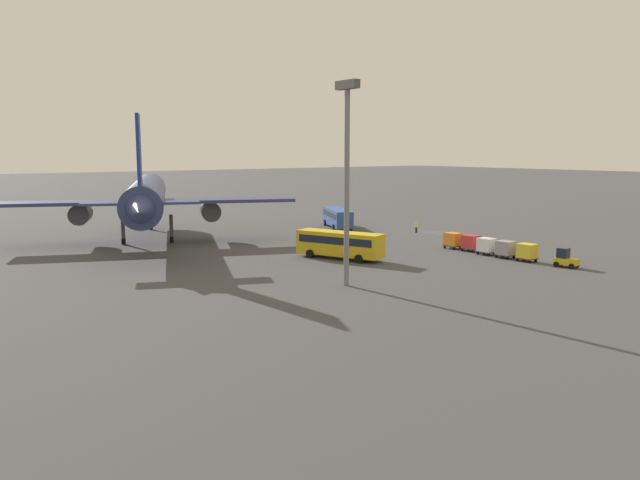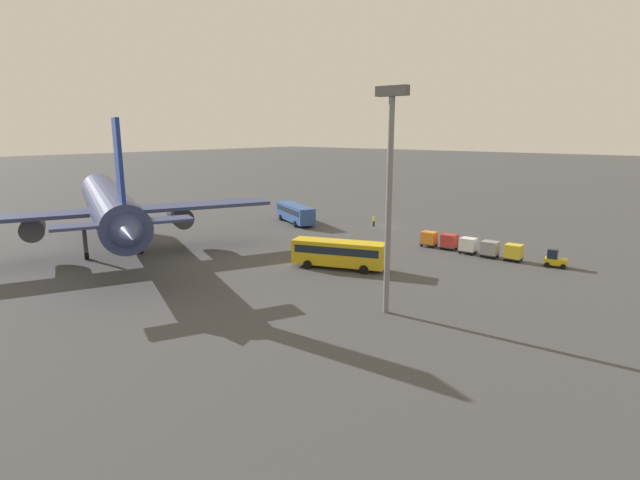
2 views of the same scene
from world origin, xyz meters
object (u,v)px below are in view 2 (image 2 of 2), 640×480
worker_person (374,221)px  cargo_cart_grey (490,248)px  baggage_tug (555,259)px  cargo_cart_red (449,241)px  cargo_cart_orange (429,238)px  airplane (109,206)px  shuttle_bus_near (295,212)px  shuttle_bus_far (339,252)px  cargo_cart_white (468,245)px  cargo_cart_yellow (514,252)px

worker_person → cargo_cart_grey: (-22.68, 8.07, 0.32)m
baggage_tug → cargo_cart_red: baggage_tug is taller
cargo_cart_grey → cargo_cart_red: same height
baggage_tug → cargo_cart_orange: size_ratio=1.25×
airplane → cargo_cart_grey: airplane is taller
shuttle_bus_near → baggage_tug: (-42.12, 1.37, -0.92)m
worker_person → cargo_cart_red: bearing=156.3°
worker_person → cargo_cart_grey: bearing=160.4°
cargo_cart_grey → worker_person: bearing=-19.6°
shuttle_bus_near → cargo_cart_red: 28.98m
airplane → worker_person: airplane is taller
airplane → cargo_cart_grey: bearing=-119.3°
cargo_cart_grey → cargo_cart_orange: (8.62, -0.54, 0.00)m
cargo_cart_orange → baggage_tug: bearing=-179.8°
baggage_tug → cargo_cart_orange: 16.06m
shuttle_bus_far → cargo_cart_grey: shuttle_bus_far is taller
shuttle_bus_near → cargo_cart_orange: bearing=-157.4°
worker_person → shuttle_bus_near: bearing=26.9°
worker_person → cargo_cart_white: (-19.81, 7.95, 0.32)m
worker_person → cargo_cart_white: cargo_cart_white is taller
shuttle_bus_far → cargo_cart_yellow: shuttle_bus_far is taller
worker_person → cargo_cart_yellow: cargo_cart_yellow is taller
cargo_cart_white → cargo_cart_red: size_ratio=1.00×
shuttle_bus_near → baggage_tug: shuttle_bus_near is taller
shuttle_bus_near → cargo_cart_red: shuttle_bus_near is taller
baggage_tug → cargo_cart_white: size_ratio=1.25×
airplane → worker_person: (-14.93, -37.16, -5.38)m
shuttle_bus_far → cargo_cart_red: (-5.59, -16.59, -0.72)m
airplane → cargo_cart_white: size_ratio=21.79×
shuttle_bus_near → shuttle_bus_far: 29.43m
baggage_tug → airplane: bearing=24.0°
shuttle_bus_far → cargo_cart_grey: (-11.34, -15.95, -0.72)m
baggage_tug → shuttle_bus_near: bearing=-11.2°
airplane → cargo_cart_white: 45.67m
shuttle_bus_near → cargo_cart_white: shuttle_bus_near is taller
airplane → cargo_cart_red: size_ratio=21.79×
shuttle_bus_near → cargo_cart_grey: size_ratio=5.50×
shuttle_bus_near → shuttle_bus_far: (-23.35, 17.91, 0.05)m
cargo_cart_white → cargo_cart_orange: size_ratio=1.00×
cargo_cart_orange → shuttle_bus_near: bearing=-3.1°
baggage_tug → cargo_cart_yellow: bearing=-3.5°
cargo_cart_grey → cargo_cart_white: bearing=-2.4°
worker_person → cargo_cart_orange: (-14.06, 7.53, 0.32)m
cargo_cart_yellow → cargo_cart_red: (8.62, -0.52, 0.00)m
worker_person → cargo_cart_grey: cargo_cart_grey is taller
cargo_cart_orange → cargo_cart_yellow: bearing=177.9°
airplane → worker_person: 40.41m
cargo_cart_grey → baggage_tug: bearing=-175.4°
shuttle_bus_far → worker_person: bearing=-85.6°
shuttle_bus_far → shuttle_bus_near: bearing=-58.4°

